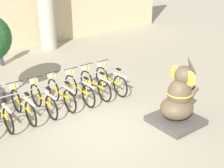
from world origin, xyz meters
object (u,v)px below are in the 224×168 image
Objects in this scene: bicycle_4 at (61,93)px; elephant_statue at (178,101)px; bicycle_5 at (79,89)px; bicycle_6 at (95,84)px; bicycle_1 at (1,111)px; bicycle_2 at (23,105)px; bicycle_3 at (43,99)px; bicycle_7 at (110,80)px.

elephant_statue is (2.06, -2.84, 0.23)m from bicycle_4.
bicycle_5 is 1.00× the size of bicycle_6.
bicycle_1 is at bearing -178.37° from bicycle_4.
bicycle_2 is 0.62m from bicycle_3.
bicycle_3 and bicycle_7 have the same top height.
bicycle_4 and bicycle_7 have the same top height.
bicycle_6 is at bearing 0.62° from bicycle_2.
bicycle_6 is at bearing -0.85° from bicycle_4.
bicycle_1 is at bearing -179.79° from bicycle_3.
bicycle_7 is (0.62, -0.03, 0.00)m from bicycle_6.
bicycle_2 and bicycle_3 have the same top height.
bicycle_4 is (1.85, 0.05, 0.00)m from bicycle_1.
elephant_statue is (0.22, -2.79, 0.23)m from bicycle_7.
bicycle_2 is 0.91× the size of elephant_statue.
bicycle_4 is 1.23m from bicycle_6.
bicycle_5 is 1.23m from bicycle_7.
bicycle_3 is at bearing 133.85° from elephant_statue.
bicycle_5 is 0.91× the size of elephant_statue.
bicycle_4 is 0.91× the size of elephant_statue.
bicycle_5 is at bearing 0.07° from bicycle_1.
bicycle_6 is at bearing 0.64° from bicycle_1.
bicycle_6 is 0.91× the size of elephant_statue.
bicycle_4 is at bearing 2.10° from bicycle_2.
bicycle_2 and bicycle_5 have the same top height.
elephant_statue is at bearing -85.54° from bicycle_7.
bicycle_3 and bicycle_6 have the same top height.
bicycle_2 is 1.00× the size of bicycle_4.
bicycle_4 is at bearing 178.47° from bicycle_7.
bicycle_3 is at bearing -175.53° from bicycle_4.
bicycle_7 is (2.46, -0.00, 0.00)m from bicycle_3.
elephant_statue is at bearing -73.54° from bicycle_6.
bicycle_1 is 4.81m from elephant_statue.
bicycle_5 is (0.62, -0.05, 0.00)m from bicycle_4.
bicycle_1 is 1.85m from bicycle_4.
bicycle_4 is 0.62m from bicycle_5.
bicycle_3 is (0.62, -0.00, 0.00)m from bicycle_2.
elephant_statue reaches higher than bicycle_3.
bicycle_6 is (3.08, 0.03, 0.00)m from bicycle_1.
bicycle_1 is 1.00× the size of bicycle_5.
bicycle_1 is at bearing -179.36° from bicycle_6.
bicycle_1 is at bearing -179.95° from bicycle_7.
bicycle_7 is at bearing -2.87° from bicycle_6.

